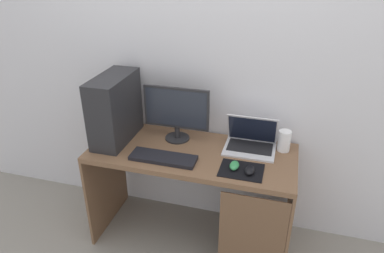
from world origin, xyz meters
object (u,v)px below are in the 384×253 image
mouse_right (250,170)px  keyboard (163,158)px  pc_tower (115,109)px  speaker (284,141)px  mouse_left (234,165)px  laptop (250,142)px  monitor (176,112)px

mouse_right → keyboard: bearing=179.5°
pc_tower → speaker: bearing=7.6°
mouse_left → laptop: bearing=77.5°
monitor → mouse_right: monitor is taller
laptop → mouse_right: laptop is taller
laptop → speaker: laptop is taller
pc_tower → monitor: 0.41m
pc_tower → mouse_left: pc_tower is taller
monitor → mouse_left: monitor is taller
monitor → speaker: monitor is taller
pc_tower → monitor: (0.40, 0.10, -0.02)m
speaker → mouse_right: bearing=-118.4°
laptop → mouse_right: (0.04, -0.29, -0.02)m
keyboard → mouse_right: mouse_right is taller
laptop → keyboard: (-0.51, -0.29, -0.03)m
pc_tower → speaker: pc_tower is taller
keyboard → laptop: bearing=29.7°
speaker → mouse_right: 0.37m
pc_tower → mouse_right: bearing=-10.7°
speaker → pc_tower: bearing=-172.4°
keyboard → mouse_right: bearing=-0.5°
monitor → laptop: bearing=1.8°
pc_tower → laptop: (0.90, 0.12, -0.18)m
mouse_right → monitor: bearing=152.7°
speaker → mouse_right: size_ratio=1.46×
laptop → mouse_left: laptop is taller
keyboard → speaker: bearing=24.1°
mouse_left → mouse_right: 0.10m
speaker → mouse_left: size_ratio=1.46×
monitor → keyboard: bearing=-90.4°
pc_tower → monitor: bearing=14.1°
laptop → mouse_left: (-0.06, -0.27, -0.02)m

